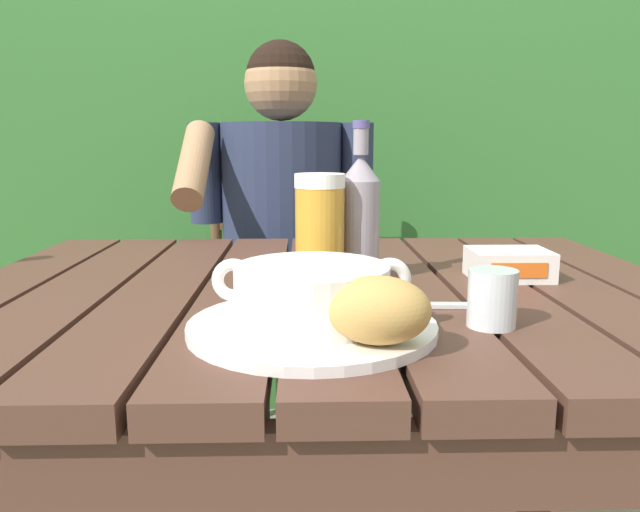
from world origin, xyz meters
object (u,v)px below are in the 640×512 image
object	(u,v)px
butter_tub	(509,264)
serving_plate	(312,326)
person_eating	(281,238)
water_glass_small	(492,298)
table_knife	(422,304)
bread_roll	(378,310)
beer_glass	(320,230)
soup_bowl	(312,292)
beer_bottle	(360,216)
chair_near_diner	(285,313)

from	to	relation	value
butter_tub	serving_plate	bearing A→B (deg)	-140.20
person_eating	water_glass_small	xyz separation A→B (m)	(0.28, -0.90, 0.07)
person_eating	table_knife	size ratio (longest dim) A/B	7.51
bread_roll	beer_glass	xyz separation A→B (m)	(-0.05, 0.31, 0.04)
bread_roll	table_knife	distance (m)	0.20
person_eating	soup_bowl	xyz separation A→B (m)	(0.07, -0.92, 0.08)
beer_bottle	table_knife	world-z (taller)	beer_bottle
soup_bowl	butter_tub	size ratio (longest dim) A/B	1.84
serving_plate	butter_tub	size ratio (longest dim) A/B	2.32
person_eating	butter_tub	bearing A→B (deg)	-59.17
beer_glass	beer_bottle	xyz separation A→B (m)	(0.06, 0.03, 0.02)
chair_near_diner	water_glass_small	bearing A→B (deg)	-75.73
person_eating	serving_plate	world-z (taller)	person_eating
serving_plate	bread_roll	bearing A→B (deg)	-49.40
beer_glass	butter_tub	bearing A→B (deg)	7.32
serving_plate	water_glass_small	bearing A→B (deg)	3.69
serving_plate	table_knife	xyz separation A→B (m)	(0.15, 0.10, -0.00)
beer_glass	beer_bottle	size ratio (longest dim) A/B	0.69
person_eating	beer_glass	bearing A→B (deg)	-83.01
chair_near_diner	water_glass_small	world-z (taller)	chair_near_diner
beer_bottle	butter_tub	xyz separation A→B (m)	(0.24, 0.01, -0.08)
person_eating	butter_tub	distance (m)	0.76
person_eating	water_glass_small	world-z (taller)	person_eating
butter_tub	beer_bottle	bearing A→B (deg)	-178.59
table_knife	chair_near_diner	bearing A→B (deg)	101.92
soup_bowl	beer_bottle	distance (m)	0.28
soup_bowl	water_glass_small	size ratio (longest dim) A/B	3.31
chair_near_diner	person_eating	distance (m)	0.33
serving_plate	beer_glass	bearing A→B (deg)	86.15
beer_glass	butter_tub	distance (m)	0.31
person_eating	beer_bottle	size ratio (longest dim) A/B	4.99
person_eating	serving_plate	distance (m)	0.92
person_eating	bread_roll	world-z (taller)	person_eating
beer_glass	butter_tub	world-z (taller)	beer_glass
chair_near_diner	soup_bowl	world-z (taller)	chair_near_diner
bread_roll	beer_glass	size ratio (longest dim) A/B	0.70
water_glass_small	butter_tub	distance (m)	0.27
beer_bottle	chair_near_diner	bearing A→B (deg)	99.65
butter_tub	table_knife	size ratio (longest dim) A/B	0.76
serving_plate	butter_tub	xyz separation A→B (m)	(0.32, 0.27, 0.02)
butter_tub	chair_near_diner	bearing A→B (deg)	114.44
beer_glass	soup_bowl	bearing A→B (deg)	-93.85
chair_near_diner	beer_glass	size ratio (longest dim) A/B	5.32
chair_near_diner	beer_bottle	bearing A→B (deg)	-80.35
beer_bottle	soup_bowl	bearing A→B (deg)	-106.85
chair_near_diner	beer_bottle	xyz separation A→B (m)	(0.15, -0.85, 0.41)
bread_roll	table_knife	xyz separation A→B (m)	(0.08, 0.18, -0.04)
beer_glass	beer_bottle	distance (m)	0.07
serving_plate	soup_bowl	bearing A→B (deg)	0.00
bread_roll	butter_tub	bearing A→B (deg)	53.76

